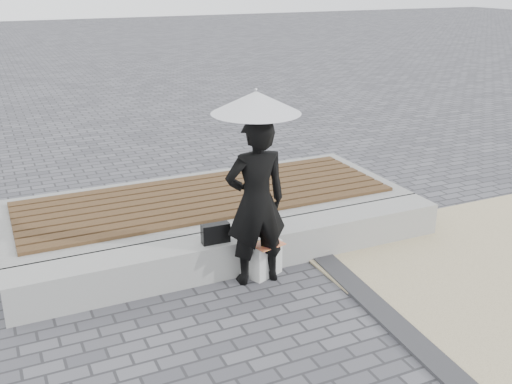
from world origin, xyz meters
TOP-DOWN VIEW (x-y plane):
  - ground at (0.00, 0.00)m, footprint 80.00×80.00m
  - edging_band at (0.75, -0.50)m, footprint 0.61×5.20m
  - seating_ledge at (0.00, 1.60)m, footprint 5.00×0.45m
  - timber_platform at (0.00, 2.80)m, footprint 5.00×2.00m
  - timber_decking at (0.00, 2.80)m, footprint 4.60×1.60m
  - woman at (-0.02, 1.25)m, footprint 0.67×0.46m
  - parasol at (-0.02, 1.25)m, footprint 0.88×0.88m
  - handbag at (-0.37, 1.51)m, footprint 0.30×0.12m
  - canvas_tote at (0.12, 1.30)m, footprint 0.40×0.28m
  - magazine at (0.12, 1.25)m, footprint 0.36×0.30m

SIDE VIEW (x-z plane):
  - ground at x=0.00m, z-range 0.00..0.00m
  - edging_band at x=0.75m, z-range 0.00..0.04m
  - canvas_tote at x=0.12m, z-range 0.00..0.39m
  - seating_ledge at x=0.00m, z-range 0.00..0.40m
  - timber_platform at x=0.00m, z-range 0.00..0.40m
  - magazine at x=0.12m, z-range 0.39..0.40m
  - timber_decking at x=0.00m, z-range 0.40..0.44m
  - handbag at x=-0.37m, z-range 0.40..0.61m
  - woman at x=-0.02m, z-range 0.00..1.78m
  - parasol at x=-0.02m, z-range 1.35..2.48m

